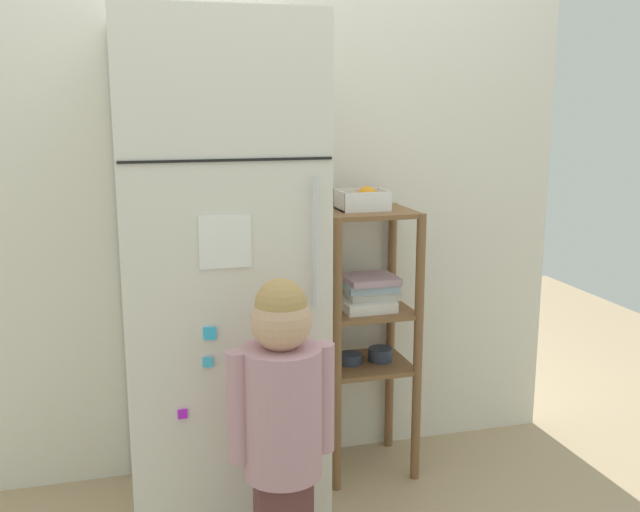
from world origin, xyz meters
The scene contains 6 objects.
ground_plane centered at (0.00, 0.00, 0.00)m, with size 6.00×6.00×0.00m, color tan.
kitchen_wall_back centered at (0.00, 0.39, 1.13)m, with size 2.56×0.03×2.26m, color silver.
refrigerator centered at (-0.23, 0.02, 0.88)m, with size 0.65×0.71×1.76m.
child_standing centered at (-0.12, -0.53, 0.61)m, with size 0.32×0.24×1.00m.
pantry_shelf_unit centered at (0.38, 0.19, 0.66)m, with size 0.36×0.33×1.08m.
fruit_bin centered at (0.37, 0.20, 1.11)m, with size 0.19×0.15×0.09m.
Camera 1 is at (-0.55, -2.49, 1.49)m, focal length 41.49 mm.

